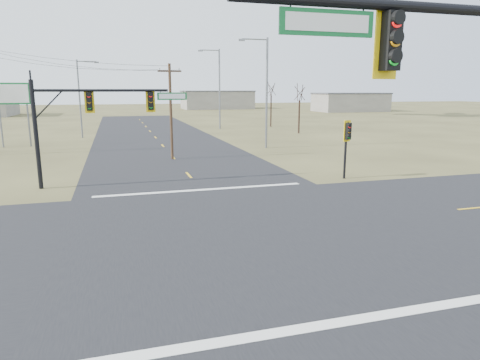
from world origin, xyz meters
name	(u,v)px	position (x,y,z in m)	size (l,w,h in m)	color
ground	(238,231)	(0.00, 0.00, 0.00)	(320.00, 320.00, 0.00)	olive
road_ew	(238,231)	(0.00, 0.00, 0.01)	(160.00, 14.00, 0.02)	black
road_ns	(238,231)	(0.00, 0.00, 0.01)	(14.00, 160.00, 0.02)	black
stop_bar_near	(322,325)	(0.00, -7.50, 0.03)	(12.00, 0.40, 0.01)	silver
stop_bar_far	(202,190)	(0.00, 7.50, 0.03)	(12.00, 0.40, 0.01)	silver
mast_arm_far	(94,110)	(-5.70, 10.58, 4.52)	(8.82, 0.40, 6.22)	black
pedestal_signal_ne	(347,135)	(9.56, 8.07, 2.81)	(0.64, 0.54, 3.79)	black
utility_pole_near	(171,110)	(-0.17, 19.14, 4.06)	(1.88, 0.28, 7.69)	#422E1C
highway_sign	(13,102)	(-14.16, 31.36, 4.45)	(3.37, 0.24, 6.32)	slate
streetlight_a	(265,87)	(9.42, 23.57, 5.87)	(2.93, 0.44, 10.45)	slate
streetlight_b	(218,85)	(9.97, 45.30, 6.34)	(3.16, 0.51, 11.28)	slate
streetlight_c	(81,94)	(-8.20, 38.27, 5.08)	(2.53, 0.32, 9.06)	slate
bare_tree_c	(300,92)	(18.64, 35.97, 5.37)	(3.73, 3.73, 6.84)	black
bare_tree_d	(271,89)	(18.69, 46.72, 5.79)	(2.97, 2.97, 7.19)	black
warehouse_mid	(217,100)	(25.00, 110.00, 2.50)	(20.00, 12.00, 5.00)	gray
warehouse_right	(350,103)	(55.00, 85.00, 2.25)	(18.00, 10.00, 4.50)	gray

